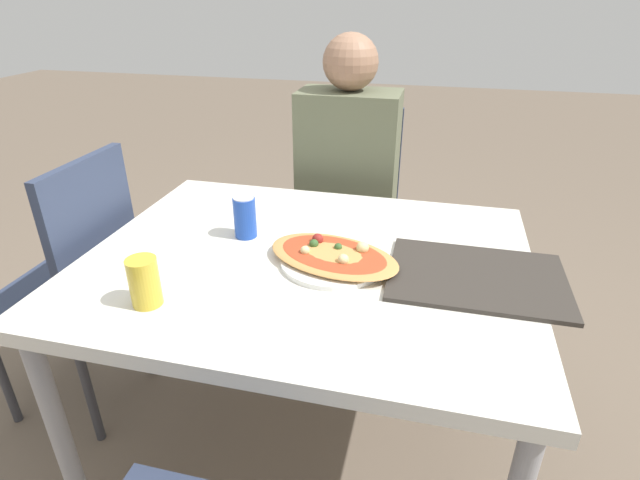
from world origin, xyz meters
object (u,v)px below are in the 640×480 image
at_px(chair_side_left, 76,279).
at_px(soda_can, 245,217).
at_px(pizza_main, 333,257).
at_px(drink_glass, 144,282).
at_px(person_seated, 347,170).
at_px(dining_table, 307,277).
at_px(chair_far_seated, 351,207).

xyz_separation_m(chair_side_left, soda_can, (0.59, 0.07, 0.26)).
height_order(pizza_main, drink_glass, drink_glass).
xyz_separation_m(soda_can, drink_glass, (-0.10, -0.39, -0.00)).
bearing_deg(person_seated, dining_table, 91.70).
relative_size(dining_table, chair_side_left, 1.29).
bearing_deg(chair_far_seated, pizza_main, 96.87).
bearing_deg(dining_table, soda_can, 158.46).
bearing_deg(chair_far_seated, soda_can, 75.57).
distance_m(chair_side_left, drink_glass, 0.64).
distance_m(chair_side_left, pizza_main, 0.90).
height_order(dining_table, drink_glass, drink_glass).
xyz_separation_m(chair_far_seated, person_seated, (-0.00, -0.12, 0.21)).
xyz_separation_m(chair_far_seated, pizza_main, (0.10, -0.84, 0.21)).
distance_m(person_seated, pizza_main, 0.73).
distance_m(pizza_main, soda_can, 0.31).
height_order(chair_side_left, drink_glass, chair_side_left).
height_order(dining_table, pizza_main, pizza_main).
xyz_separation_m(dining_table, soda_can, (-0.21, 0.08, 0.13)).
distance_m(person_seated, drink_glass, 1.05).
xyz_separation_m(person_seated, pizza_main, (0.10, -0.72, 0.01)).
height_order(pizza_main, soda_can, soda_can).
bearing_deg(soda_can, person_seated, 72.99).
bearing_deg(soda_can, dining_table, -21.54).
distance_m(chair_side_left, person_seated, 1.06).
distance_m(chair_far_seated, drink_glass, 1.19).
distance_m(dining_table, soda_can, 0.26).
bearing_deg(chair_side_left, soda_can, -82.95).
height_order(chair_far_seated, person_seated, person_seated).
bearing_deg(chair_side_left, pizza_main, -91.75).
xyz_separation_m(dining_table, pizza_main, (0.08, -0.02, 0.08)).
relative_size(chair_side_left, person_seated, 0.76).
distance_m(person_seated, soda_can, 0.65).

